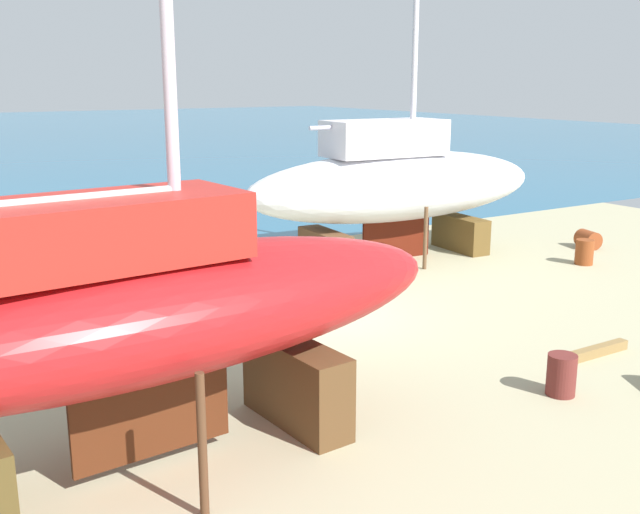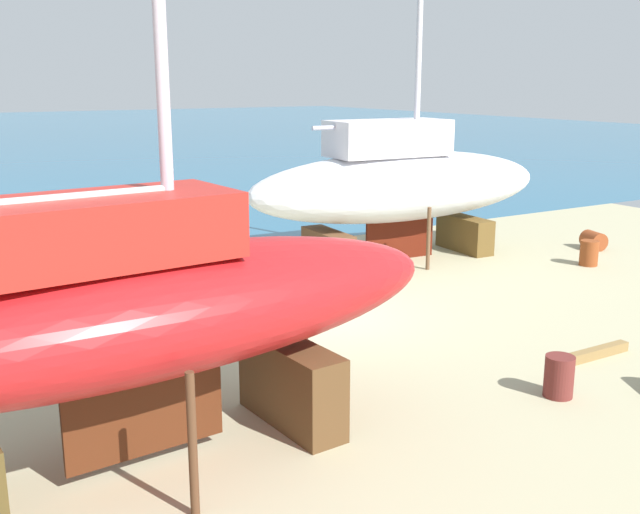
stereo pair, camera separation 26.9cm
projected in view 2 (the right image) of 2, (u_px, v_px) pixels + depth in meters
The scene contains 9 objects.
ground_plane at pixel (382, 349), 15.61m from camera, with size 40.11×40.11×0.00m, color tan.
sailboat_large_starboard at pixel (137, 310), 10.29m from camera, with size 10.15×3.54×17.84m.
sailboat_mid_port at pixel (400, 184), 22.87m from camera, with size 10.39×3.29×16.46m.
barrel_rust_near at pixel (594, 240), 24.72m from camera, with size 0.60×0.60×0.76m, color brown.
barrel_rust_far at pixel (589, 253), 22.55m from camera, with size 0.55×0.55×0.77m, color brown.
barrel_tipped_center at pixel (559, 376), 13.19m from camera, with size 0.52×0.52×0.76m, color maroon.
barrel_rust_mid at pixel (55, 307), 17.18m from camera, with size 0.60×0.60×0.79m, color brown.
timber_short_cross at pixel (258, 338), 16.10m from camera, with size 2.19×0.18×0.12m, color brown.
timber_plank_near at pixel (597, 353), 15.11m from camera, with size 1.70×0.21×0.20m, color olive.
Camera 2 is at (-8.69, -14.39, 5.52)m, focal length 41.66 mm.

